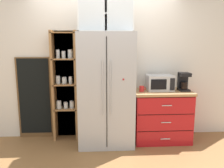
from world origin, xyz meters
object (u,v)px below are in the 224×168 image
refrigerator (106,90)px  microwave (160,83)px  coffee_maker (184,81)px  bottle_amber (162,84)px  chalkboard_menu (35,98)px  mug_red (142,89)px  mug_cream (162,88)px

refrigerator → microwave: size_ratio=4.22×
microwave → coffee_maker: 0.40m
refrigerator → coffee_maker: refrigerator is taller
bottle_amber → chalkboard_menu: bearing=174.8°
microwave → mug_red: (-0.33, -0.11, -0.08)m
refrigerator → bottle_amber: (0.96, 0.11, 0.07)m
microwave → chalkboard_menu: bearing=174.4°
microwave → chalkboard_menu: chalkboard_menu is taller
mug_cream → chalkboard_menu: 2.24m
chalkboard_menu → coffee_maker: bearing=-5.6°
mug_red → refrigerator: bearing=179.5°
coffee_maker → chalkboard_menu: bearing=174.4°
refrigerator → mug_red: bearing=-0.5°
mug_red → bottle_amber: (0.37, 0.12, 0.07)m
refrigerator → microwave: 0.94m
coffee_maker → mug_red: coffee_maker is taller
refrigerator → chalkboard_menu: 1.31m
mug_red → bottle_amber: 0.39m
refrigerator → mug_red: (0.60, -0.01, 0.01)m
refrigerator → mug_cream: 0.97m
bottle_amber → mug_cream: bearing=-84.9°
refrigerator → coffee_maker: 1.34m
refrigerator → mug_cream: (0.96, 0.09, -0.00)m
coffee_maker → chalkboard_menu: size_ratio=0.21×
mug_red → chalkboard_menu: chalkboard_menu is taller
microwave → coffee_maker: size_ratio=1.42×
microwave → mug_red: microwave is taller
coffee_maker → mug_cream: (-0.36, 0.03, -0.12)m
coffee_maker → mug_cream: bearing=175.7°
microwave → coffee_maker: (0.40, -0.04, 0.03)m
bottle_amber → mug_red: bearing=-162.2°
coffee_maker → mug_red: bearing=-174.9°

